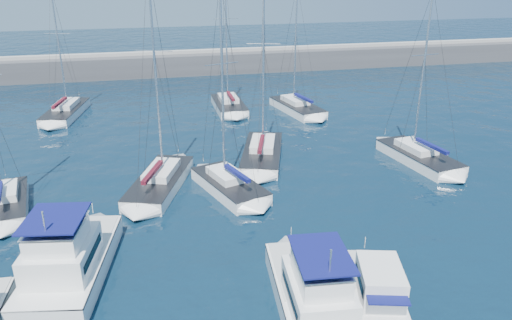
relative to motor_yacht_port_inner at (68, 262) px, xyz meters
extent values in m
plane|color=black|center=(9.53, 0.54, -1.13)|extent=(220.00, 220.00, 0.00)
cube|color=#424244|center=(9.53, 52.54, -0.13)|extent=(160.00, 6.00, 4.00)
cube|color=gray|center=(9.53, 52.54, 2.07)|extent=(160.00, 1.20, 0.50)
cube|color=white|center=(0.07, 0.42, -0.73)|extent=(5.17, 9.60, 1.60)
cube|color=#262628|center=(0.07, 0.42, 0.02)|extent=(5.24, 9.61, 0.08)
cube|color=white|center=(-0.11, -0.67, 0.87)|extent=(3.81, 4.68, 1.60)
cube|color=black|center=(-0.11, -0.67, 0.95)|extent=(3.73, 3.86, 0.45)
cube|color=white|center=(-0.15, -0.87, 2.12)|extent=(2.98, 3.33, 0.90)
cube|color=#0E1253|center=(-0.15, -0.87, 3.12)|extent=(3.36, 3.80, 0.08)
cube|color=white|center=(11.90, -5.54, -0.73)|extent=(3.99, 9.75, 1.60)
cube|color=#262628|center=(11.90, -5.54, 0.02)|extent=(4.05, 9.76, 0.08)
cube|color=white|center=(11.79, -6.69, 0.87)|extent=(3.05, 4.63, 1.60)
cube|color=black|center=(11.79, -6.69, 0.95)|extent=(3.02, 3.76, 0.45)
cube|color=white|center=(11.78, -6.89, 2.12)|extent=(2.40, 3.27, 0.90)
cube|color=#0E1253|center=(11.78, -6.89, 3.12)|extent=(2.71, 3.73, 0.08)
cube|color=white|center=(15.19, -5.69, -0.73)|extent=(3.91, 6.78, 1.60)
cube|color=#262628|center=(15.19, -5.69, 0.02)|extent=(3.95, 6.79, 0.08)
cube|color=white|center=(14.98, -6.44, 0.87)|extent=(2.67, 3.37, 1.60)
cube|color=black|center=(14.98, -6.44, 0.95)|extent=(2.55, 2.81, 0.45)
cube|color=#0E1253|center=(14.68, -7.57, 1.17)|extent=(2.29, 2.37, 0.07)
cube|color=white|center=(-5.44, 9.47, -0.83)|extent=(4.16, 7.46, 1.30)
cube|color=#262628|center=(-5.44, 9.47, -0.20)|extent=(4.22, 7.47, 0.06)
cube|color=white|center=(-5.51, 9.90, 0.12)|extent=(2.45, 3.37, 0.55)
cube|color=silver|center=(5.30, 10.84, -0.83)|extent=(5.86, 9.41, 1.30)
cube|color=#262628|center=(5.30, 10.84, -0.20)|extent=(5.91, 9.43, 0.06)
cube|color=silver|center=(5.49, 11.37, 0.12)|extent=(3.16, 4.33, 0.55)
cylinder|color=silver|center=(5.60, 11.68, 7.67)|extent=(0.18, 0.18, 14.70)
cylinder|color=silver|center=(4.84, 9.58, 0.67)|extent=(1.63, 4.23, 0.12)
cube|color=#51101C|center=(4.81, 9.49, 0.82)|extent=(1.69, 3.89, 0.28)
cube|color=white|center=(10.36, 9.06, -0.83)|extent=(5.12, 7.90, 1.30)
cube|color=#262628|center=(10.36, 9.06, -0.20)|extent=(5.18, 7.92, 0.06)
cube|color=white|center=(10.22, 9.50, 0.12)|extent=(2.82, 3.66, 0.55)
cylinder|color=silver|center=(10.13, 9.76, 7.04)|extent=(0.18, 0.18, 13.46)
cylinder|color=silver|center=(10.72, 8.01, 0.67)|extent=(1.30, 3.52, 0.12)
cube|color=#0E1253|center=(10.75, 7.92, 0.82)|extent=(1.40, 3.25, 0.28)
cube|color=silver|center=(14.29, 14.96, -0.83)|extent=(5.65, 9.59, 1.30)
cube|color=#262628|center=(14.29, 14.96, -0.20)|extent=(5.71, 9.61, 0.06)
cube|color=silver|center=(14.45, 15.50, 0.12)|extent=(3.10, 4.39, 0.55)
cylinder|color=silver|center=(14.56, 15.83, 7.30)|extent=(0.18, 0.18, 13.96)
cylinder|color=silver|center=(13.88, 13.66, 0.67)|extent=(1.46, 4.37, 0.12)
cube|color=#51101C|center=(13.85, 13.57, 0.82)|extent=(1.55, 4.01, 0.28)
cube|color=white|center=(27.28, 11.29, -0.83)|extent=(4.32, 8.67, 1.30)
cube|color=#262628|center=(27.28, 11.29, -0.20)|extent=(4.37, 8.68, 0.06)
cube|color=white|center=(27.19, 11.80, 0.12)|extent=(2.52, 3.90, 0.55)
cylinder|color=silver|center=(27.14, 12.10, 6.67)|extent=(0.18, 0.18, 12.71)
cylinder|color=silver|center=(27.48, 10.06, 0.67)|extent=(0.80, 4.11, 0.12)
cube|color=#0E1253|center=(27.50, 9.96, 0.82)|extent=(0.96, 3.74, 0.28)
cube|color=white|center=(-4.13, 32.34, -0.83)|extent=(4.60, 9.39, 1.30)
cube|color=#262628|center=(-4.13, 32.34, -0.20)|extent=(4.66, 9.40, 0.06)
cube|color=white|center=(-4.02, 32.89, 0.12)|extent=(2.64, 4.22, 0.55)
cylinder|color=silver|center=(-3.96, 33.23, 6.53)|extent=(0.18, 0.18, 12.43)
cylinder|color=silver|center=(-4.37, 31.02, 0.67)|extent=(0.94, 4.44, 0.12)
cube|color=#51101C|center=(-4.39, 30.92, 0.82)|extent=(1.09, 4.04, 0.28)
cube|color=silver|center=(14.08, 30.88, -0.83)|extent=(3.12, 7.97, 1.30)
cube|color=#262628|center=(14.08, 30.88, -0.20)|extent=(3.18, 7.97, 0.06)
cube|color=silver|center=(14.08, 31.38, 0.12)|extent=(2.02, 3.49, 0.55)
cylinder|color=silver|center=(14.08, 31.68, 7.61)|extent=(0.18, 0.18, 14.59)
cylinder|color=silver|center=(14.08, 29.68, 0.67)|extent=(0.13, 3.98, 0.12)
cube|color=#51101C|center=(14.08, 29.58, 0.82)|extent=(0.36, 3.58, 0.28)
cube|color=white|center=(21.58, 28.35, -0.83)|extent=(4.65, 8.84, 1.30)
cube|color=#262628|center=(21.58, 28.35, -0.20)|extent=(4.71, 8.85, 0.06)
cube|color=white|center=(21.47, 28.87, 0.12)|extent=(2.66, 4.00, 0.55)
cylinder|color=silver|center=(21.41, 29.18, 6.54)|extent=(0.18, 0.18, 12.46)
cylinder|color=silver|center=(21.84, 27.12, 0.67)|extent=(0.98, 4.14, 0.12)
cube|color=#0E1253|center=(21.86, 27.02, 0.82)|extent=(1.11, 3.77, 0.28)
camera|label=1|loc=(4.87, -24.51, 15.09)|focal=35.00mm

